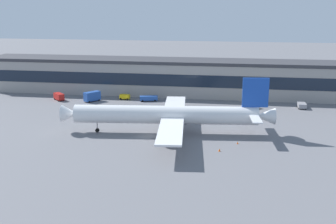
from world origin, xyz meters
name	(u,v)px	position (x,y,z in m)	size (l,w,h in m)	color
ground_plane	(148,136)	(0.00, 0.00, 0.00)	(600.00, 600.00, 0.00)	slate
terminal_building	(178,77)	(0.00, 55.51, 6.82)	(151.96, 16.44, 13.60)	#9E9993
airliner	(169,115)	(5.09, 3.34, 5.20)	(58.07, 50.09, 15.59)	white
stair_truck	(92,96)	(-28.80, 37.65, 1.98)	(5.49, 6.26, 3.55)	#2651A5
pushback_tractor	(302,105)	(44.91, 39.49, 1.05)	(2.70, 4.84, 1.75)	gray
crew_van	(59,96)	(-41.54, 37.76, 1.46)	(5.23, 5.24, 2.55)	red
baggage_tug	(125,97)	(-18.02, 42.94, 1.09)	(3.72, 2.30, 1.85)	yellow
follow_me_car	(252,105)	(28.29, 36.16, 1.09)	(4.19, 4.64, 1.85)	yellow
belt_loader	(149,98)	(-8.48, 41.50, 1.15)	(6.69, 3.47, 1.95)	#2651A5
traffic_cone_0	(238,143)	(23.71, -2.92, 0.30)	(0.48, 0.48, 0.59)	#F2590C
traffic_cone_1	(219,150)	(19.45, -9.29, 0.35)	(0.56, 0.56, 0.70)	#F2590C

